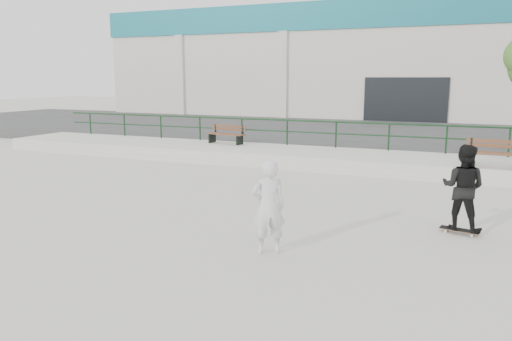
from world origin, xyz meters
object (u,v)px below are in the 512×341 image
at_px(skateboard, 460,230).
at_px(seated_skater, 268,207).
at_px(bench_right, 497,154).
at_px(standing_skater, 463,187).
at_px(bench_left, 226,134).

bearing_deg(skateboard, seated_skater, -128.94).
height_order(bench_right, standing_skater, standing_skater).
height_order(bench_left, seated_skater, seated_skater).
relative_size(bench_left, skateboard, 2.12).
bearing_deg(skateboard, bench_right, 93.24).
xyz_separation_m(bench_left, seated_skater, (5.90, -10.17, -0.01)).
height_order(standing_skater, seated_skater, standing_skater).
xyz_separation_m(bench_right, seated_skater, (-4.10, -8.37, -0.05)).
bearing_deg(bench_right, seated_skater, -111.39).
height_order(bench_left, skateboard, bench_left).
height_order(skateboard, standing_skater, standing_skater).
relative_size(bench_right, standing_skater, 1.06).
relative_size(skateboard, standing_skater, 0.46).
distance_m(bench_right, skateboard, 5.88).
bearing_deg(seated_skater, skateboard, -175.05).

